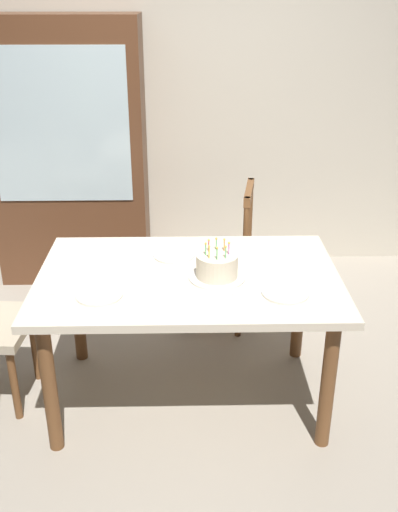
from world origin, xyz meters
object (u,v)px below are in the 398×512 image
object	(u,v)px
plate_far_side	(175,255)
chair_spindle_back	(221,259)
plate_near_celebrant	(100,295)
china_cabinet	(70,154)
dining_table	(189,291)
birthday_cake	(218,267)
plate_near_guest	(286,293)

from	to	relation	value
plate_far_side	chair_spindle_back	size ratio (longest dim) A/B	0.23
plate_near_celebrant	china_cabinet	xyz separation A→B (m)	(-0.44, 1.77, 0.19)
plate_far_side	chair_spindle_back	world-z (taller)	chair_spindle_back
china_cabinet	dining_table	bearing A→B (deg)	-61.16
birthday_cake	plate_far_side	bearing A→B (deg)	129.43
plate_far_side	china_cabinet	size ratio (longest dim) A/B	0.12
plate_far_side	plate_near_guest	size ratio (longest dim) A/B	1.00
birthday_cake	china_cabinet	size ratio (longest dim) A/B	0.15
plate_near_celebrant	dining_table	bearing A→B (deg)	27.59
plate_near_guest	chair_spindle_back	size ratio (longest dim) A/B	0.23
dining_table	plate_far_side	size ratio (longest dim) A/B	6.86
plate_near_guest	china_cabinet	size ratio (longest dim) A/B	0.12
chair_spindle_back	plate_far_side	bearing A→B (deg)	-115.99
dining_table	birthday_cake	size ratio (longest dim) A/B	5.39
china_cabinet	plate_far_side	bearing A→B (deg)	-59.74
plate_far_side	plate_near_guest	world-z (taller)	same
birthday_cake	plate_near_celebrant	distance (m)	0.58
plate_near_guest	chair_spindle_back	world-z (taller)	chair_spindle_back
plate_far_side	china_cabinet	bearing A→B (deg)	120.26
plate_far_side	chair_spindle_back	xyz separation A→B (m)	(0.28, 0.58, -0.30)
birthday_cake	plate_near_celebrant	xyz separation A→B (m)	(-0.56, -0.17, -0.05)
birthday_cake	plate_near_guest	bearing A→B (deg)	-28.71
plate_far_side	plate_near_guest	xyz separation A→B (m)	(0.53, -0.43, 0.00)
birthday_cake	plate_near_guest	world-z (taller)	birthday_cake
plate_near_celebrant	chair_spindle_back	size ratio (longest dim) A/B	0.23
plate_far_side	birthday_cake	bearing A→B (deg)	-50.57
dining_table	birthday_cake	xyz separation A→B (m)	(0.14, -0.05, 0.15)
plate_near_celebrant	plate_far_side	distance (m)	0.55
plate_far_side	chair_spindle_back	bearing A→B (deg)	64.01
china_cabinet	chair_spindle_back	bearing A→B (deg)	-35.54
dining_table	plate_near_guest	xyz separation A→B (m)	(0.45, -0.22, 0.10)
chair_spindle_back	china_cabinet	bearing A→B (deg)	144.46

